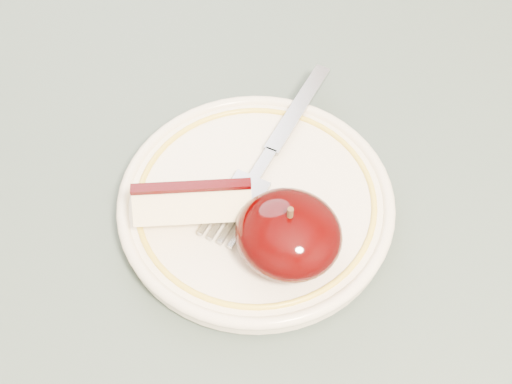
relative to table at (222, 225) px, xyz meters
The scene contains 5 objects.
table is the anchor object (origin of this frame).
plate 0.11m from the table, 27.62° to the right, with size 0.20×0.20×0.02m.
apple_half 0.16m from the table, 30.67° to the right, with size 0.07×0.07×0.05m.
apple_wedge 0.14m from the table, 74.19° to the right, with size 0.09×0.07×0.04m.
fork 0.12m from the table, 21.44° to the left, with size 0.03×0.18×0.00m.
Camera 1 is at (0.19, -0.27, 1.19)m, focal length 50.00 mm.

